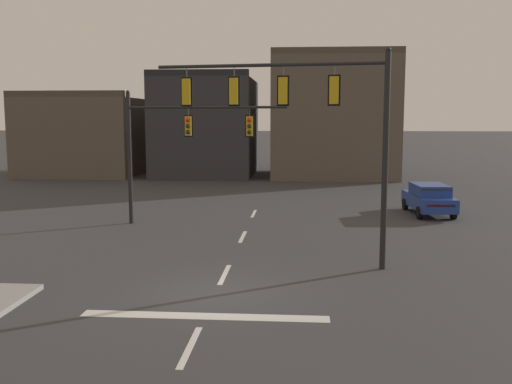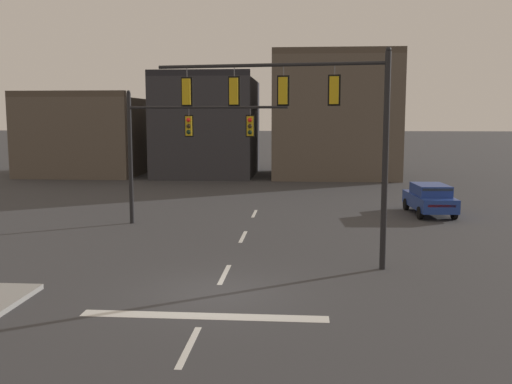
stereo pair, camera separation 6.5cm
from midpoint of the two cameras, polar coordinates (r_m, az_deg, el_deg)
The scene contains 7 objects.
ground_plane at distance 17.17m, azimuth -3.89°, elevation -9.85°, with size 400.00×400.00×0.00m, color #353538.
stop_bar_paint at distance 15.29m, azimuth -5.01°, elevation -12.04°, with size 6.40×0.50×0.01m, color silver.
lane_centreline at distance 19.07m, azimuth -3.01°, elevation -8.07°, with size 0.16×26.40×0.01m.
signal_mast_near_side at distance 19.72m, azimuth 4.90°, elevation 7.85°, with size 7.88×1.33×7.32m.
signal_mast_far_side at distance 27.54m, azimuth -7.75°, elevation 5.39°, with size 7.58×0.57×6.33m.
car_lot_nearside at distance 31.68m, azimuth 16.75°, elevation -0.60°, with size 2.14×4.54×1.61m.
building_row at distance 51.24m, azimuth -3.11°, elevation 6.46°, with size 31.89×10.39×10.43m.
Camera 2 is at (2.46, -16.22, 5.08)m, focal length 40.73 mm.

